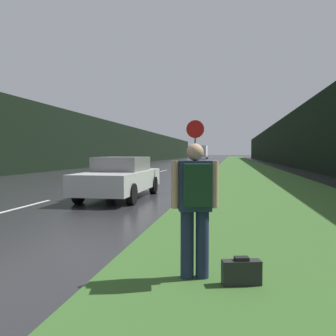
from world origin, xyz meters
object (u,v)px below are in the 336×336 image
(suitcase, at_px, (241,273))
(car_passing_near, at_px, (120,177))
(delivery_truck, at_px, (203,152))
(stop_sign, at_px, (195,148))
(hitchhiker_with_backpack, at_px, (195,202))

(suitcase, relative_size, car_passing_near, 0.10)
(car_passing_near, relative_size, delivery_truck, 0.60)
(stop_sign, distance_m, delivery_truck, 84.45)
(suitcase, height_order, car_passing_near, car_passing_near)
(car_passing_near, bearing_deg, hitchhiker_with_backpack, 114.07)
(suitcase, height_order, delivery_truck, delivery_truck)
(stop_sign, bearing_deg, car_passing_near, -139.82)
(stop_sign, distance_m, hitchhiker_with_backpack, 9.40)
(suitcase, bearing_deg, stop_sign, 84.90)
(car_passing_near, bearing_deg, suitcase, 117.17)
(stop_sign, relative_size, car_passing_near, 0.58)
(stop_sign, height_order, hitchhiker_with_backpack, stop_sign)
(hitchhiker_with_backpack, bearing_deg, car_passing_near, 99.97)
(stop_sign, distance_m, car_passing_near, 3.21)
(stop_sign, xyz_separation_m, suitcase, (1.49, -9.41, -1.55))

